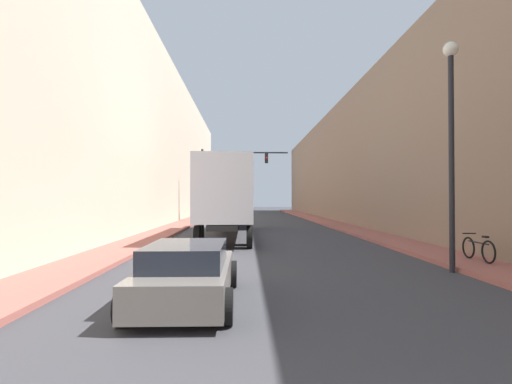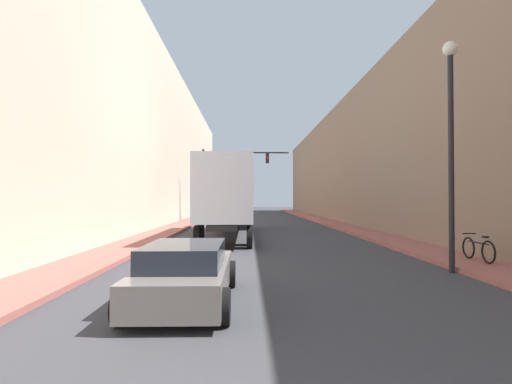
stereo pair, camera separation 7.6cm
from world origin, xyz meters
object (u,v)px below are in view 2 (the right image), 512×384
sedan_car (186,274)px  street_lamp (451,124)px  semi_truck (229,196)px  parked_bicycle (478,249)px  traffic_signal_gantry (227,170)px

sedan_car → street_lamp: (7.24, 3.22, 3.75)m
semi_truck → parked_bicycle: semi_truck is taller
traffic_signal_gantry → street_lamp: (7.83, -24.92, -0.45)m
traffic_signal_gantry → sedan_car: bearing=-88.8°
sedan_car → semi_truck: bearing=89.0°
semi_truck → parked_bicycle: 13.17m
semi_truck → street_lamp: bearing=-57.8°
sedan_car → traffic_signal_gantry: traffic_signal_gantry is taller
traffic_signal_gantry → parked_bicycle: bearing=-68.7°
traffic_signal_gantry → street_lamp: street_lamp is taller
semi_truck → street_lamp: size_ratio=1.94×
street_lamp → parked_bicycle: 4.24m
semi_truck → traffic_signal_gantry: 14.08m
semi_truck → parked_bicycle: bearing=-49.7°
semi_truck → street_lamp: 13.26m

